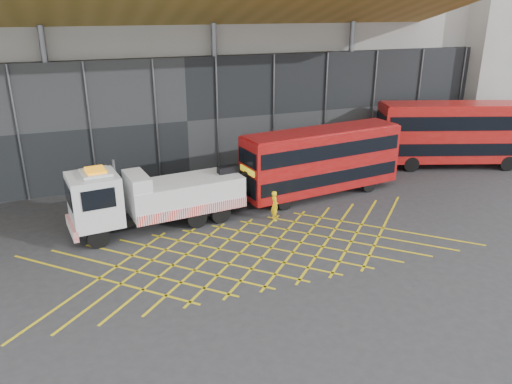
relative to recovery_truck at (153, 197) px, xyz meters
name	(u,v)px	position (x,y,z in m)	size (l,w,h in m)	color
ground_plane	(207,259)	(1.60, -4.44, -1.71)	(120.00, 120.00, 0.00)	#292A2C
road_markings	(256,251)	(4.00, -4.44, -1.70)	(21.56, 7.16, 0.01)	gold
construction_building	(160,35)	(3.52, 13.96, 7.27)	(55.00, 23.97, 18.00)	gray
east_building	(502,18)	(33.60, 11.56, 8.29)	(15.00, 12.00, 20.00)	gray
recovery_truck	(153,197)	(0.00, 0.00, 0.00)	(10.67, 3.49, 3.70)	black
bus_towed	(322,159)	(10.45, 1.20, 0.58)	(10.36, 3.63, 4.13)	maroon
bus_second	(459,132)	(22.36, 2.92, 0.85)	(11.51, 6.19, 4.61)	#9E0F0C
worker	(275,206)	(6.29, -1.36, -0.87)	(0.61, 0.40, 1.67)	yellow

